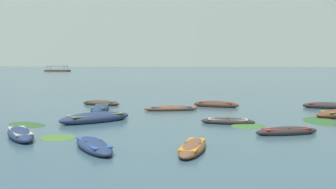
# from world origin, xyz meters

# --- Properties ---
(ground_plane) EXTENTS (6000.00, 6000.00, 0.00)m
(ground_plane) POSITION_xyz_m (0.00, 1500.00, 0.00)
(ground_plane) COLOR #385660
(mountain_1) EXTENTS (1207.22, 1207.22, 501.00)m
(mountain_1) POSITION_xyz_m (-756.26, 1696.54, 250.50)
(mountain_1) COLOR slate
(mountain_1) RESTS_ON ground
(rowboat_0) EXTENTS (1.88, 3.81, 0.65)m
(rowboat_0) POSITION_xyz_m (-6.81, 20.41, 0.20)
(rowboat_0) COLOR navy
(rowboat_0) RESTS_ON ground
(rowboat_1) EXTENTS (1.23, 3.41, 0.45)m
(rowboat_1) POSITION_xyz_m (0.80, 9.43, 0.14)
(rowboat_1) COLOR brown
(rowboat_1) RESTS_ON ground
(rowboat_3) EXTENTS (4.09, 2.06, 0.46)m
(rowboat_3) POSITION_xyz_m (-1.90, 21.89, 0.14)
(rowboat_3) COLOR brown
(rowboat_3) RESTS_ON ground
(rowboat_4) EXTENTS (3.10, 1.04, 0.42)m
(rowboat_4) POSITION_xyz_m (2.18, 16.43, 0.13)
(rowboat_4) COLOR #2D2826
(rowboat_4) RESTS_ON ground
(rowboat_5) EXTENTS (3.02, 3.36, 0.57)m
(rowboat_5) POSITION_xyz_m (-7.28, 10.76, 0.18)
(rowboat_5) COLOR navy
(rowboat_5) RESTS_ON ground
(rowboat_7) EXTENTS (3.72, 1.67, 0.60)m
(rowboat_7) POSITION_xyz_m (9.72, 24.97, 0.19)
(rowboat_7) COLOR #2D2826
(rowboat_7) RESTS_ON ground
(rowboat_8) EXTENTS (3.32, 1.92, 0.47)m
(rowboat_8) POSITION_xyz_m (4.99, 13.59, 0.15)
(rowboat_8) COLOR #2D2826
(rowboat_8) RESTS_ON ground
(rowboat_9) EXTENTS (3.79, 1.80, 0.59)m
(rowboat_9) POSITION_xyz_m (1.28, 24.66, 0.19)
(rowboat_9) COLOR #4C3323
(rowboat_9) RESTS_ON ground
(rowboat_10) EXTENTS (4.15, 4.26, 0.71)m
(rowboat_10) POSITION_xyz_m (-5.54, 15.95, 0.22)
(rowboat_10) COLOR navy
(rowboat_10) RESTS_ON ground
(rowboat_11) EXTENTS (2.91, 3.35, 0.50)m
(rowboat_11) POSITION_xyz_m (-3.12, 9.06, 0.16)
(rowboat_11) COLOR navy
(rowboat_11) RESTS_ON ground
(rowboat_13) EXTENTS (3.54, 1.67, 0.49)m
(rowboat_13) POSITION_xyz_m (-8.15, 24.52, 0.16)
(rowboat_13) COLOR #4C3323
(rowboat_13) RESTS_ON ground
(ferry_0) EXTENTS (10.45, 4.31, 2.54)m
(ferry_0) POSITION_xyz_m (-67.29, 141.29, 0.45)
(ferry_0) COLOR brown
(ferry_0) RESTS_ON ground
(weed_patch_0) EXTENTS (2.49, 2.50, 0.14)m
(weed_patch_0) POSITION_xyz_m (-5.62, 11.14, 0.00)
(weed_patch_0) COLOR #477033
(weed_patch_0) RESTS_ON ground
(weed_patch_2) EXTENTS (3.15, 2.64, 0.14)m
(weed_patch_2) POSITION_xyz_m (-8.95, 14.27, 0.00)
(weed_patch_2) COLOR #2D5628
(weed_patch_2) RESTS_ON ground
(weed_patch_3) EXTENTS (1.99, 3.62, 0.14)m
(weed_patch_3) POSITION_xyz_m (7.61, 18.23, 0.00)
(weed_patch_3) COLOR #2D5628
(weed_patch_3) RESTS_ON ground
(weed_patch_4) EXTENTS (2.55, 2.67, 0.14)m
(weed_patch_4) POSITION_xyz_m (3.27, 15.75, 0.00)
(weed_patch_4) COLOR #38662D
(weed_patch_4) RESTS_ON ground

